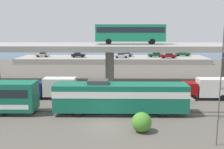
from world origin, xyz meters
The scene contains 18 objects.
ground_plane centered at (0.00, 0.00, 0.00)m, with size 260.00×260.00×0.00m, color #565149.
rail_strip_near centered at (0.00, 3.26, 0.06)m, with size 110.00×0.12×0.12m, color #59544C.
rail_strip_far centered at (0.00, 4.74, 0.06)m, with size 110.00×0.12×0.12m, color #59544C.
train_locomotive centered at (2.47, 4.00, 2.19)m, with size 16.82×3.04×4.18m.
highway_overpass centered at (0.00, 20.00, 6.72)m, with size 96.00×12.02×7.42m.
transit_bus_on_overpass centered at (3.54, 20.23, 9.48)m, with size 12.00×2.68×3.40m.
service_truck_west centered at (-7.96, 11.20, 1.64)m, with size 6.80×2.46×3.04m.
service_truck_east centered at (14.34, 11.20, 1.64)m, with size 6.80×2.46×3.04m.
pier_parking_lot centered at (0.00, 55.00, 0.75)m, with size 56.63×13.18×1.51m, color gray.
parked_car_0 centered at (-10.33, 53.72, 2.28)m, with size 4.07×1.90×1.50m.
parked_car_1 centered at (21.93, 57.95, 2.28)m, with size 4.54×1.86×1.50m.
parked_car_2 centered at (4.12, 56.14, 2.28)m, with size 4.14×1.83×1.50m.
parked_car_3 centered at (13.11, 54.97, 2.28)m, with size 4.55×1.89×1.50m.
parked_car_4 centered at (-21.31, 54.57, 2.28)m, with size 4.03×1.96×1.50m.
parked_car_5 centered at (2.61, 52.20, 2.28)m, with size 4.18×1.82×1.50m.
parked_car_6 centered at (16.40, 51.87, 2.28)m, with size 4.53×1.95×1.50m.
harbor_water centered at (0.00, 78.00, 0.00)m, with size 140.00×36.00×0.01m, color #2D5170.
shrub_right centered at (3.69, -1.69, 1.00)m, with size 1.99×1.99×1.99m, color #47862A.
Camera 1 is at (1.17, -27.32, 10.18)m, focal length 43.43 mm.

